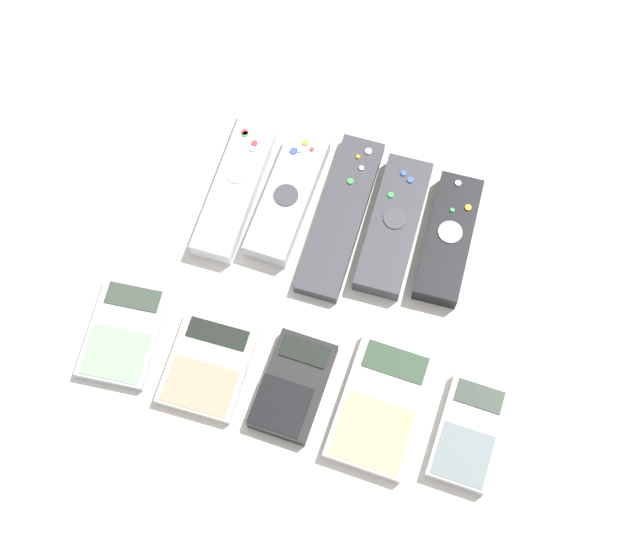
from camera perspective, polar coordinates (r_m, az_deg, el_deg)
ground_plane at (r=1.05m, az=-0.51°, el=-1.94°), size 3.00×3.00×0.00m
remote_0 at (r=1.11m, az=-5.28°, el=6.28°), size 0.05×0.21×0.03m
remote_1 at (r=1.10m, az=-2.09°, el=5.32°), size 0.06×0.17×0.03m
remote_2 at (r=1.09m, az=1.21°, el=4.15°), size 0.06×0.22×0.02m
remote_3 at (r=1.08m, az=4.73°, el=3.50°), size 0.06×0.18×0.02m
remote_4 at (r=1.08m, az=8.22°, el=2.64°), size 0.06×0.17×0.03m
calculator_0 at (r=1.06m, az=-12.44°, el=-3.29°), size 0.09×0.13×0.01m
calculator_1 at (r=1.03m, az=-7.19°, el=-5.50°), size 0.09×0.11×0.01m
calculator_2 at (r=1.01m, az=-1.71°, el=-6.80°), size 0.07×0.12×0.02m
calculator_3 at (r=1.01m, az=3.96°, el=-8.02°), size 0.10×0.15×0.02m
calculator_4 at (r=1.01m, az=9.50°, el=-9.60°), size 0.07×0.12×0.02m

